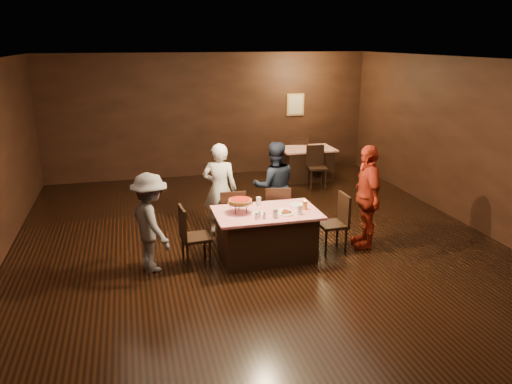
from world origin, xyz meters
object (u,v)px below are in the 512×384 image
(diner_grey_knit, at_px, (151,223))
(plate_empty, at_px, (297,205))
(chair_end_left, at_px, (196,236))
(chair_back_far, at_px, (298,155))
(diner_white_jacket, at_px, (220,189))
(chair_end_right, at_px, (332,223))
(diner_navy_hoodie, at_px, (274,186))
(chair_back_near, at_px, (317,167))
(back_table, at_px, (306,164))
(glass_front_right, at_px, (300,210))
(glass_amber, at_px, (305,205))
(main_table, at_px, (266,235))
(chair_far_right, at_px, (277,212))
(glass_front_left, at_px, (275,213))
(pizza_stand, at_px, (240,201))
(diner_red_shirt, at_px, (367,197))
(glass_back, at_px, (258,201))
(chair_far_left, at_px, (231,216))

(diner_grey_knit, relative_size, plate_empty, 5.93)
(chair_end_left, relative_size, chair_back_far, 1.00)
(chair_end_left, xyz_separation_m, diner_white_jacket, (0.59, 1.20, 0.34))
(chair_end_right, distance_m, diner_navy_hoodie, 1.39)
(chair_back_near, bearing_deg, back_table, 95.51)
(diner_grey_knit, distance_m, glass_front_right, 2.21)
(chair_back_far, bearing_deg, diner_white_jacket, 67.45)
(plate_empty, xyz_separation_m, glass_amber, (0.05, -0.20, 0.06))
(main_table, height_order, glass_amber, glass_amber)
(main_table, xyz_separation_m, chair_far_right, (0.40, 0.75, 0.09))
(glass_front_left, bearing_deg, glass_amber, 24.44)
(plate_empty, bearing_deg, pizza_stand, -173.99)
(chair_far_right, relative_size, diner_red_shirt, 0.56)
(chair_back_far, relative_size, glass_amber, 6.79)
(main_table, xyz_separation_m, diner_red_shirt, (1.71, 0.07, 0.47))
(chair_back_far, height_order, diner_white_jacket, diner_white_jacket)
(diner_red_shirt, relative_size, plate_empty, 6.83)
(diner_grey_knit, height_order, pizza_stand, diner_grey_knit)
(diner_grey_knit, distance_m, glass_back, 1.72)
(diner_grey_knit, height_order, diner_red_shirt, diner_red_shirt)
(chair_back_near, height_order, diner_white_jacket, diner_white_jacket)
(chair_far_right, bearing_deg, chair_back_far, -101.09)
(diner_grey_knit, distance_m, pizza_stand, 1.36)
(chair_end_left, relative_size, chair_end_right, 1.00)
(chair_end_left, bearing_deg, glass_front_left, -110.14)
(chair_far_right, xyz_separation_m, glass_front_left, (-0.35, -1.05, 0.37))
(glass_amber, bearing_deg, chair_end_left, 178.32)
(glass_front_right, bearing_deg, chair_far_right, 92.86)
(back_table, xyz_separation_m, chair_far_left, (-2.59, -3.47, 0.09))
(diner_navy_hoodie, xyz_separation_m, plate_empty, (0.07, -1.05, -0.02))
(chair_far_left, bearing_deg, chair_back_near, -131.48)
(chair_far_right, height_order, glass_front_right, chair_far_right)
(diner_grey_knit, bearing_deg, glass_back, -101.46)
(plate_empty, distance_m, glass_front_left, 0.68)
(glass_front_left, distance_m, glass_amber, 0.60)
(main_table, distance_m, glass_back, 0.55)
(back_table, distance_m, diner_white_jacket, 4.07)
(main_table, height_order, pizza_stand, pizza_stand)
(chair_back_near, relative_size, pizza_stand, 2.50)
(back_table, distance_m, diner_grey_knit, 5.77)
(diner_navy_hoodie, height_order, diner_grey_knit, diner_navy_hoodie)
(chair_end_left, relative_size, glass_front_left, 6.79)
(diner_grey_knit, relative_size, glass_amber, 10.59)
(plate_empty, distance_m, glass_amber, 0.22)
(glass_front_left, bearing_deg, chair_far_left, 113.20)
(glass_front_right, bearing_deg, pizza_stand, 160.56)
(chair_back_far, height_order, diner_navy_hoodie, diner_navy_hoodie)
(diner_navy_hoodie, xyz_separation_m, diner_red_shirt, (1.24, -1.12, 0.05))
(chair_back_far, bearing_deg, diner_navy_hoodie, 78.79)
(chair_far_right, xyz_separation_m, chair_end_left, (-1.50, -0.75, 0.00))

